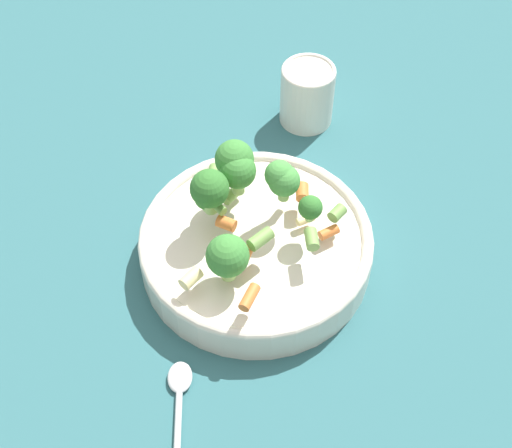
{
  "coord_description": "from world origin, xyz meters",
  "views": [
    {
      "loc": [
        -0.48,
        -0.14,
        0.68
      ],
      "look_at": [
        0.0,
        0.0,
        0.07
      ],
      "focal_mm": 50.0,
      "sensor_mm": 36.0,
      "label": 1
    }
  ],
  "objects": [
    {
      "name": "spoon",
      "position": [
        -0.21,
        0.02,
        0.01
      ],
      "size": [
        0.17,
        0.07,
        0.01
      ],
      "rotation": [
        0.0,
        0.0,
        12.87
      ],
      "color": "silver",
      "rests_on": "ground_plane"
    },
    {
      "name": "cup",
      "position": [
        0.25,
        -0.0,
        0.04
      ],
      "size": [
        0.07,
        0.07,
        0.09
      ],
      "color": "silver",
      "rests_on": "ground_plane"
    },
    {
      "name": "pasta_salad",
      "position": [
        0.01,
        0.02,
        0.1
      ],
      "size": [
        0.19,
        0.17,
        0.08
      ],
      "color": "#8CB766",
      "rests_on": "bowl"
    },
    {
      "name": "ground_plane",
      "position": [
        0.0,
        0.0,
        0.0
      ],
      "size": [
        3.0,
        3.0,
        0.0
      ],
      "primitive_type": "plane",
      "color": "#2D6066"
    },
    {
      "name": "bowl",
      "position": [
        0.0,
        0.0,
        0.03
      ],
      "size": [
        0.27,
        0.27,
        0.05
      ],
      "color": "silver",
      "rests_on": "ground_plane"
    }
  ]
}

